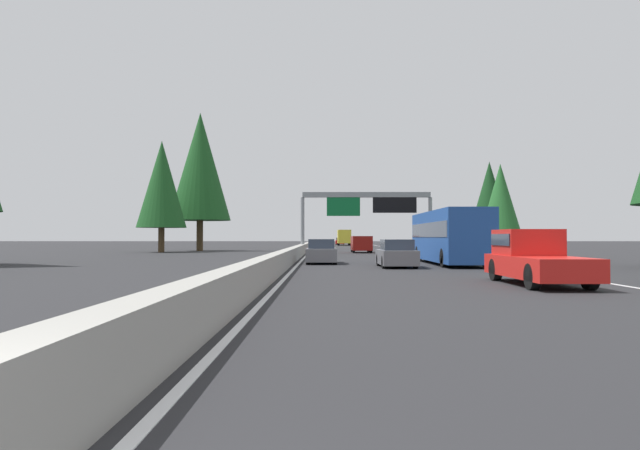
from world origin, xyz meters
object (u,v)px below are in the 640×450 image
Objects in this scene: pickup_near_right at (534,257)px; sedan_mid_left at (396,254)px; sedan_mid_center at (340,241)px; minivan_near_center at (361,243)px; conifer_left_near at (162,184)px; conifer_left_mid at (200,167)px; bus_far_right at (448,235)px; sign_gantry_overhead at (368,205)px; conifer_right_mid at (490,197)px; sedan_distant_a at (321,252)px; conifer_right_near at (500,199)px; box_truck_distant_b at (344,237)px.

pickup_near_right is 11.30m from sedan_mid_left.
sedan_mid_center is (103.19, 3.70, -0.23)m from pickup_near_right.
minivan_near_center is 64.12m from sedan_mid_center.
minivan_near_center is at bearing -179.64° from sedan_mid_center.
conifer_left_mid is at bearing -25.43° from conifer_left_near.
minivan_near_center is 21.82m from conifer_left_near.
conifer_left_near is (25.74, 24.45, 5.42)m from bus_far_right.
sign_gantry_overhead is 1.32× the size of conifer_right_mid.
sedan_distant_a is at bearing 145.82° from conifer_right_mid.
conifer_right_near is at bearing -43.17° from sedan_distant_a.
sedan_mid_left is 1.00× the size of sedan_distant_a.
sedan_mid_center is at bearing -18.03° from conifer_left_near.
conifer_right_mid is (30.36, -13.78, 5.17)m from sedan_mid_left.
sedan_mid_center is at bearing 12.88° from conifer_right_mid.
conifer_right_mid is (-62.02, -14.18, 5.17)m from sedan_mid_center.
sign_gantry_overhead is at bearing -12.21° from sedan_distant_a.
conifer_left_near is at bearing 156.82° from box_truck_distant_b.
sedan_mid_left is 0.28× the size of conifer_left_mid.
box_truck_distant_b is 47.31m from conifer_left_mid.
conifer_left_mid reaches higher than minivan_near_center.
sedan_mid_left is 0.53× the size of conifer_right_near.
conifer_left_mid is (31.07, 14.13, 9.05)m from sedan_distant_a.
sedan_distant_a is (-24.06, 3.99, -0.27)m from minivan_near_center.
conifer_right_near is (17.71, -8.59, 3.29)m from bus_far_right.
minivan_near_center is at bearing 98.65° from conifer_right_mid.
box_truck_distant_b is 0.53× the size of conifer_left_mid.
pickup_near_right is 1.27× the size of sedan_distant_a.
pickup_near_right is at bearing -177.88° from box_truck_distant_b.
pickup_near_right reaches higher than sedan_distant_a.
sign_gantry_overhead reaches higher than sedan_mid_left.
conifer_left_mid is (5.83, -2.77, 2.59)m from conifer_left_near.
conifer_right_near is at bearing 169.76° from conifer_right_mid.
minivan_near_center is at bearing -0.01° from sedan_mid_left.
conifer_right_mid is at bearing -66.94° from sign_gantry_overhead.
sedan_mid_center is at bearing 2.05° from pickup_near_right.
sedan_distant_a is (-20.48, 4.43, -4.03)m from sign_gantry_overhead.
minivan_near_center is at bearing -180.00° from box_truck_distant_b.
sedan_mid_center is at bearing 1.63° from box_truck_distant_b.
minivan_near_center reaches higher than sedan_mid_left.
box_truck_distant_b is at bearing -22.87° from conifer_left_mid.
conifer_left_near is at bearing 35.34° from sedan_mid_left.
conifer_left_mid reaches higher than sedan_distant_a.
box_truck_distant_b reaches higher than minivan_near_center.
conifer_left_mid reaches higher than sedan_mid_left.
pickup_near_right is at bearing -175.41° from sign_gantry_overhead.
conifer_right_near is (-6.85, -12.16, 4.06)m from minivan_near_center.
sign_gantry_overhead reaches higher than pickup_near_right.
sign_gantry_overhead is 53.62m from box_truck_distant_b.
conifer_right_near is at bearing -167.91° from box_truck_distant_b.
pickup_near_right is 0.49× the size of bus_far_right.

